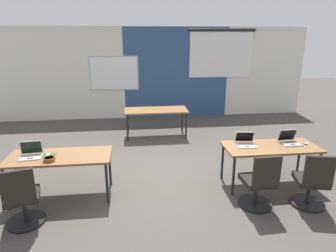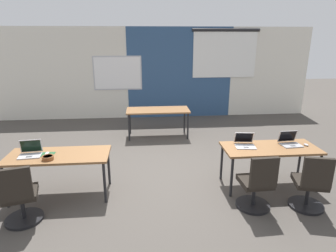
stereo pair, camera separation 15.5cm
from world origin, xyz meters
TOP-DOWN VIEW (x-y plane):
  - ground_plane at (0.00, 0.00)m, footprint 24.00×24.00m
  - back_wall_assembly at (0.03, 4.20)m, footprint 10.00×0.27m
  - desk_near_left at (-1.75, -0.60)m, footprint 1.60×0.70m
  - desk_near_right at (1.75, -0.60)m, footprint 1.60×0.70m
  - desk_far_center at (0.00, 2.20)m, footprint 1.60×0.70m
  - laptop_near_right_end at (2.13, -0.52)m, footprint 0.35×0.32m
  - mouse_near_right_end at (2.39, -0.59)m, footprint 0.07×0.11m
  - chair_near_right_end at (2.06, -1.37)m, footprint 0.53×0.59m
  - laptop_near_right_inner at (1.33, -0.51)m, footprint 0.37×0.36m
  - chair_near_right_inner at (1.27, -1.29)m, footprint 0.52×0.55m
  - laptop_near_left_end at (-2.17, -0.59)m, footprint 0.36×0.31m
  - mousepad_near_left_end at (-1.92, -0.58)m, footprint 0.22×0.19m
  - mouse_near_left_end at (-1.92, -0.58)m, footprint 0.07×0.11m
  - chair_near_left_end at (-2.10, -1.33)m, footprint 0.54×0.59m
  - snack_bowl at (-1.85, -0.79)m, footprint 0.18×0.18m

SIDE VIEW (x-z plane):
  - ground_plane at x=0.00m, z-range 0.00..0.00m
  - chair_near_right_end at x=2.06m, z-range -0.08..0.84m
  - chair_near_right_inner at x=1.27m, z-range -0.08..0.84m
  - chair_near_left_end at x=-2.10m, z-range -0.08..0.84m
  - desk_near_left at x=-1.75m, z-range 0.30..1.02m
  - desk_near_right at x=1.75m, z-range 0.30..1.02m
  - desk_far_center at x=0.00m, z-range 0.30..1.02m
  - mousepad_near_left_end at x=-1.92m, z-range 0.72..0.72m
  - mouse_near_right_end at x=2.39m, z-range 0.72..0.75m
  - mouse_near_left_end at x=-1.92m, z-range 0.72..0.76m
  - snack_bowl at x=-1.85m, z-range 0.72..0.79m
  - laptop_near_right_inner at x=1.33m, z-range 0.66..0.88m
  - laptop_near_right_end at x=2.13m, z-range 0.65..0.88m
  - laptop_near_left_end at x=-2.17m, z-range 0.65..0.89m
  - back_wall_assembly at x=0.03m, z-range 0.01..2.81m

